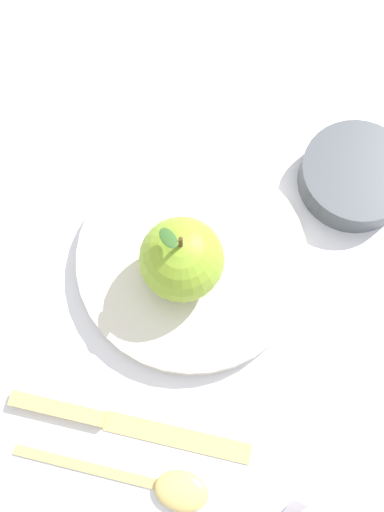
% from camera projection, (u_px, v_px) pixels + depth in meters
% --- Properties ---
extents(ground_plane, '(2.40, 2.40, 0.00)m').
position_uv_depth(ground_plane, '(172.00, 275.00, 0.59)').
color(ground_plane, silver).
extents(dinner_plate, '(0.22, 0.22, 0.02)m').
position_uv_depth(dinner_plate, '(192.00, 259.00, 0.58)').
color(dinner_plate, silver).
rests_on(dinner_plate, ground_plane).
extents(apple, '(0.08, 0.08, 0.09)m').
position_uv_depth(apple, '(181.00, 261.00, 0.53)').
color(apple, '#8CB22D').
rests_on(apple, dinner_plate).
extents(side_bowl, '(0.11, 0.11, 0.03)m').
position_uv_depth(side_bowl, '(356.00, 175.00, 0.60)').
color(side_bowl, '#4C5156').
rests_on(side_bowl, ground_plane).
extents(knife, '(0.22, 0.02, 0.01)m').
position_uv_depth(knife, '(107.00, 420.00, 0.54)').
color(knife, '#D8B766').
rests_on(knife, ground_plane).
extents(spoon, '(0.18, 0.03, 0.01)m').
position_uv_depth(spoon, '(159.00, 485.00, 0.52)').
color(spoon, '#D8B766').
rests_on(spoon, ground_plane).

